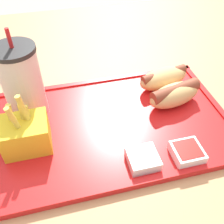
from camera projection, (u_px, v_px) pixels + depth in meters
dining_table at (111, 204)px, 0.80m from camera, size 1.27×1.17×0.75m
food_tray at (112, 125)px, 0.52m from camera, size 0.47×0.29×0.01m
soda_cup at (22, 81)px, 0.50m from camera, size 0.08×0.08×0.18m
hot_dog_far at (164, 78)px, 0.59m from camera, size 0.13×0.08×0.05m
hot_dog_near at (175, 94)px, 0.54m from camera, size 0.13×0.08×0.05m
fries_carton at (25, 133)px, 0.46m from camera, size 0.08×0.07×0.11m
sauce_cup_mayo at (143, 159)px, 0.44m from camera, size 0.05×0.05×0.02m
sauce_cup_ketchup at (187, 152)px, 0.45m from camera, size 0.05×0.05×0.02m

